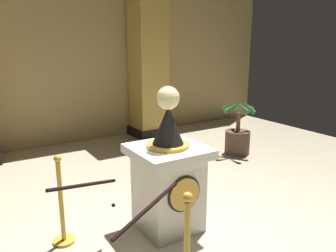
# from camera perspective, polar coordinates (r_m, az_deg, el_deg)

# --- Properties ---
(ground_plane) EXTENTS (10.79, 10.79, 0.00)m
(ground_plane) POSITION_cam_1_polar(r_m,az_deg,el_deg) (3.97, 2.69, -18.90)
(ground_plane) COLOR beige
(back_wall) EXTENTS (10.79, 0.16, 4.01)m
(back_wall) POSITION_cam_1_polar(r_m,az_deg,el_deg) (7.57, -17.65, 12.23)
(back_wall) COLOR tan
(back_wall) RESTS_ON ground_plane
(pedestal_clock) EXTENTS (0.81, 0.81, 1.69)m
(pedestal_clock) POSITION_cam_1_polar(r_m,az_deg,el_deg) (3.93, 0.03, -8.59)
(pedestal_clock) COLOR silver
(pedestal_clock) RESTS_ON ground_plane
(stanchion_near) EXTENTS (0.24, 0.24, 1.02)m
(stanchion_near) POSITION_cam_1_polar(r_m,az_deg,el_deg) (3.95, -17.49, -13.84)
(stanchion_near) COLOR gold
(stanchion_near) RESTS_ON ground_plane
(velvet_rope) EXTENTS (1.07, 1.09, 0.22)m
(velvet_rope) POSITION_cam_1_polar(r_m,az_deg,el_deg) (3.18, -9.29, -11.66)
(velvet_rope) COLOR black
(column_right) EXTENTS (0.84, 0.84, 3.85)m
(column_right) POSITION_cam_1_polar(r_m,az_deg,el_deg) (7.80, -3.39, 12.19)
(column_right) COLOR black
(column_right) RESTS_ON ground_plane
(potted_palm_right) EXTENTS (0.68, 0.63, 1.11)m
(potted_palm_right) POSITION_cam_1_polar(r_m,az_deg,el_deg) (6.79, 11.68, -1.74)
(potted_palm_right) COLOR #4C3828
(potted_palm_right) RESTS_ON ground_plane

